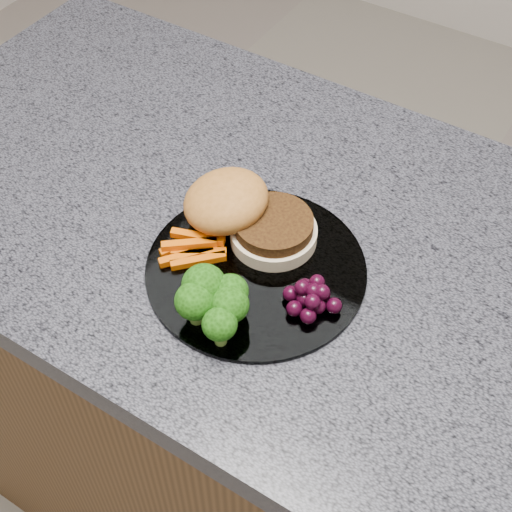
{
  "coord_description": "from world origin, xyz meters",
  "views": [
    {
      "loc": [
        0.28,
        -0.53,
        1.55
      ],
      "look_at": [
        -0.0,
        -0.07,
        0.93
      ],
      "focal_mm": 50.0,
      "sensor_mm": 36.0,
      "label": 1
    }
  ],
  "objects": [
    {
      "name": "grape_bunch",
      "position": [
        0.08,
        -0.09,
        0.92
      ],
      "size": [
        0.07,
        0.05,
        0.03
      ],
      "rotation": [
        0.0,
        0.0,
        -0.26
      ],
      "color": "black",
      "rests_on": "plate"
    },
    {
      "name": "plate",
      "position": [
        -0.0,
        -0.07,
        0.9
      ],
      "size": [
        0.26,
        0.26,
        0.01
      ],
      "primitive_type": "cylinder",
      "color": "white",
      "rests_on": "countertop"
    },
    {
      "name": "carrot_sticks",
      "position": [
        -0.08,
        -0.1,
        0.91
      ],
      "size": [
        0.08,
        0.07,
        0.02
      ],
      "rotation": [
        0.0,
        0.0,
        0.42
      ],
      "color": "#D25303",
      "rests_on": "plate"
    },
    {
      "name": "broccoli",
      "position": [
        -0.0,
        -0.16,
        0.94
      ],
      "size": [
        0.09,
        0.08,
        0.06
      ],
      "rotation": [
        0.0,
        0.0,
        -0.37
      ],
      "color": "#587C2D",
      "rests_on": "plate"
    },
    {
      "name": "island_cabinet",
      "position": [
        0.0,
        0.0,
        0.43
      ],
      "size": [
        1.2,
        0.6,
        0.86
      ],
      "primitive_type": "cube",
      "color": "brown",
      "rests_on": "ground"
    },
    {
      "name": "burger",
      "position": [
        -0.05,
        -0.03,
        0.93
      ],
      "size": [
        0.2,
        0.14,
        0.06
      ],
      "rotation": [
        0.0,
        0.0,
        0.3
      ],
      "color": "beige",
      "rests_on": "plate"
    },
    {
      "name": "countertop",
      "position": [
        0.0,
        0.0,
        0.88
      ],
      "size": [
        1.2,
        0.6,
        0.04
      ],
      "primitive_type": "cube",
      "color": "#51515C",
      "rests_on": "island_cabinet"
    }
  ]
}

